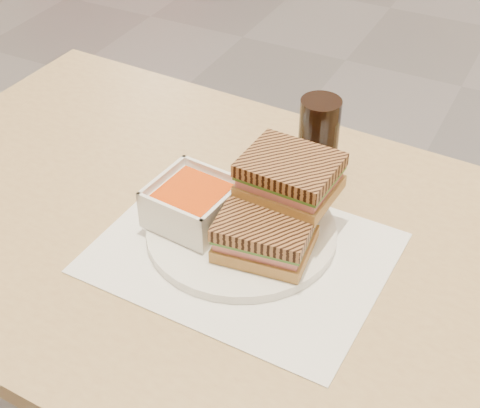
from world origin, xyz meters
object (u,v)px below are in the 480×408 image
at_px(plate, 242,232).
at_px(soup_bowl, 193,205).
at_px(main_table, 241,297).
at_px(cola_glass, 318,139).
at_px(panini_lower, 265,233).

height_order(plate, soup_bowl, soup_bowl).
bearing_deg(plate, main_table, -68.19).
distance_m(main_table, plate, 0.12).
xyz_separation_m(soup_bowl, cola_glass, (0.11, 0.20, 0.02)).
bearing_deg(soup_bowl, main_table, 3.66).
bearing_deg(main_table, soup_bowl, -176.34).
height_order(soup_bowl, cola_glass, cola_glass).
relative_size(main_table, cola_glass, 9.18).
bearing_deg(soup_bowl, panini_lower, -5.13).
bearing_deg(panini_lower, cola_glass, 93.24).
bearing_deg(soup_bowl, plate, 11.42).
height_order(soup_bowl, panini_lower, soup_bowl).
relative_size(main_table, plate, 4.56).
distance_m(soup_bowl, cola_glass, 0.23).
xyz_separation_m(main_table, panini_lower, (0.04, -0.02, 0.16)).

